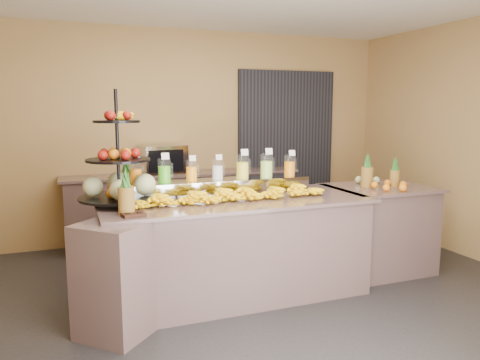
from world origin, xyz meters
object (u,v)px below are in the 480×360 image
pitcher_tray (218,187)px  condiment_caddy (133,215)px  oven_warmer (163,159)px  banana_heap (230,193)px  fruit_stand (125,175)px  right_fruit_pile (385,182)px

pitcher_tray → condiment_caddy: (-0.91, -0.65, -0.06)m
condiment_caddy → oven_warmer: bearing=72.7°
banana_heap → oven_warmer: oven_warmer is taller
pitcher_tray → fruit_stand: (-0.89, -0.10, 0.18)m
fruit_stand → right_fruit_pile: (2.66, -0.17, -0.18)m
pitcher_tray → fruit_stand: fruit_stand is taller
pitcher_tray → oven_warmer: 1.68m
pitcher_tray → condiment_caddy: bearing=-144.4°
right_fruit_pile → oven_warmer: (-1.95, 1.94, 0.12)m
condiment_caddy → oven_warmer: 2.43m
fruit_stand → oven_warmer: size_ratio=1.81×
fruit_stand → oven_warmer: 1.91m
banana_heap → condiment_caddy: size_ratio=10.81×
oven_warmer → condiment_caddy: bearing=-113.4°
condiment_caddy → fruit_stand: bearing=88.7°
condiment_caddy → oven_warmer: oven_warmer is taller
condiment_caddy → pitcher_tray: bearing=35.6°
condiment_caddy → right_fruit_pile: 2.70m
oven_warmer → banana_heap: bearing=-90.6°
pitcher_tray → fruit_stand: size_ratio=1.85×
pitcher_tray → condiment_caddy: pitcher_tray is taller
right_fruit_pile → oven_warmer: size_ratio=0.73×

